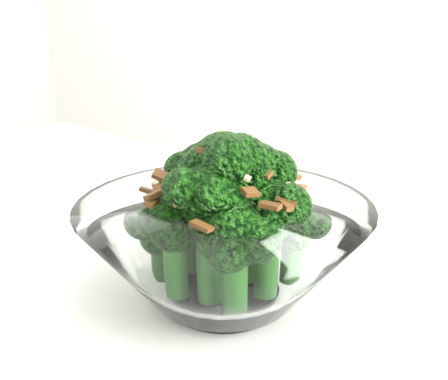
% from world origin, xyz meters
% --- Properties ---
extents(table, '(1.39, 1.14, 0.75)m').
position_xyz_m(table, '(-0.11, -0.03, 0.68)').
color(table, white).
rests_on(table, ground).
extents(broccoli_dish, '(0.23, 0.23, 0.15)m').
position_xyz_m(broccoli_dish, '(0.12, 0.00, 0.81)').
color(broccoli_dish, white).
rests_on(broccoli_dish, table).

